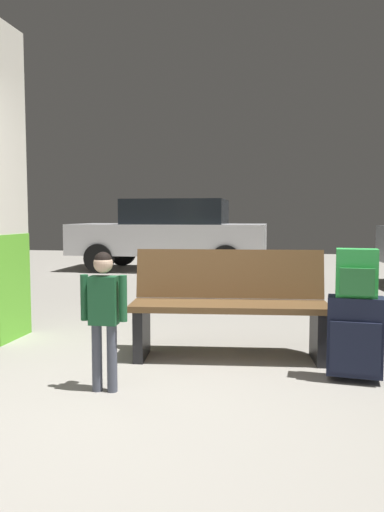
{
  "coord_description": "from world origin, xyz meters",
  "views": [
    {
      "loc": [
        0.99,
        -2.68,
        1.18
      ],
      "look_at": [
        0.27,
        1.3,
        0.85
      ],
      "focal_mm": 35.29,
      "sensor_mm": 36.0,
      "label": 1
    }
  ],
  "objects_px": {
    "bench": "(229,304)",
    "parked_car_far": "(171,233)",
    "suitcase": "(355,337)",
    "backpack_bright": "(357,274)",
    "child": "(104,306)"
  },
  "relations": [
    {
      "from": "bench",
      "to": "parked_car_far",
      "type": "relative_size",
      "value": 0.4
    },
    {
      "from": "bench",
      "to": "suitcase",
      "type": "distance_m",
      "value": 1.05
    },
    {
      "from": "parked_car_far",
      "to": "backpack_bright",
      "type": "bearing_deg",
      "value": -67.36
    },
    {
      "from": "backpack_bright",
      "to": "child",
      "type": "bearing_deg",
      "value": -162.86
    },
    {
      "from": "child",
      "to": "parked_car_far",
      "type": "distance_m",
      "value": 7.49
    },
    {
      "from": "suitcase",
      "to": "child",
      "type": "height_order",
      "value": "child"
    },
    {
      "from": "child",
      "to": "parked_car_far",
      "type": "height_order",
      "value": "parked_car_far"
    },
    {
      "from": "bench",
      "to": "backpack_bright",
      "type": "height_order",
      "value": "backpack_bright"
    },
    {
      "from": "suitcase",
      "to": "parked_car_far",
      "type": "distance_m",
      "value": 7.46
    },
    {
      "from": "suitcase",
      "to": "parked_car_far",
      "type": "relative_size",
      "value": 0.15
    },
    {
      "from": "suitcase",
      "to": "child",
      "type": "relative_size",
      "value": 0.64
    },
    {
      "from": "bench",
      "to": "child",
      "type": "height_order",
      "value": "child"
    },
    {
      "from": "suitcase",
      "to": "child",
      "type": "bearing_deg",
      "value": -162.85
    },
    {
      "from": "suitcase",
      "to": "backpack_bright",
      "type": "relative_size",
      "value": 1.78
    },
    {
      "from": "bench",
      "to": "parked_car_far",
      "type": "xyz_separation_m",
      "value": [
        -1.92,
        6.42,
        0.36
      ]
    }
  ]
}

